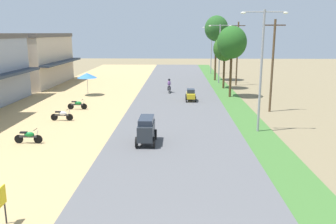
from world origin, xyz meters
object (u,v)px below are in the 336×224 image
at_px(utility_pole_far, 237,53).
at_px(motorbike_ahead_second, 169,86).
at_px(parked_motorbike_second, 62,115).
at_px(parked_motorbike_third, 78,104).
at_px(median_tree_nearest, 232,43).
at_px(streetlamp_mid, 220,50).
at_px(parked_motorbike_nearest, 29,136).
at_px(utility_pole_near, 272,64).
at_px(vendor_umbrella, 87,75).
at_px(median_tree_second, 225,49).
at_px(streetlamp_far, 211,47).
at_px(car_van_charcoal, 146,129).
at_px(car_hatchback_yellow, 191,94).
at_px(streetlamp_near, 262,64).
at_px(median_tree_third, 216,29).

relative_size(utility_pole_far, motorbike_ahead_second, 4.64).
distance_m(parked_motorbike_second, parked_motorbike_third, 4.24).
height_order(median_tree_nearest, streetlamp_mid, streetlamp_mid).
height_order(parked_motorbike_nearest, utility_pole_near, utility_pole_near).
relative_size(parked_motorbike_nearest, parked_motorbike_second, 1.00).
bearing_deg(parked_motorbike_nearest, streetlamp_mid, 61.40).
bearing_deg(utility_pole_near, median_tree_nearest, 109.68).
bearing_deg(motorbike_ahead_second, vendor_umbrella, -167.53).
bearing_deg(parked_motorbike_second, parked_motorbike_nearest, -92.08).
bearing_deg(median_tree_second, vendor_umbrella, -160.63).
distance_m(median_tree_nearest, motorbike_ahead_second, 8.81).
distance_m(streetlamp_far, car_van_charcoal, 40.50).
distance_m(median_tree_nearest, median_tree_second, 6.19).
relative_size(median_tree_second, utility_pole_near, 0.81).
distance_m(utility_pole_near, car_hatchback_yellow, 8.98).
bearing_deg(motorbike_ahead_second, utility_pole_near, -46.09).
relative_size(vendor_umbrella, median_tree_nearest, 0.33).
relative_size(parked_motorbike_third, car_hatchback_yellow, 0.90).
bearing_deg(vendor_umbrella, motorbike_ahead_second, 12.47).
bearing_deg(parked_motorbike_third, utility_pole_near, -0.51).
xyz_separation_m(parked_motorbike_third, utility_pole_near, (17.49, -0.16, 3.68)).
bearing_deg(parked_motorbike_nearest, parked_motorbike_third, 88.45).
xyz_separation_m(streetlamp_mid, utility_pole_far, (2.16, -1.69, -0.30)).
bearing_deg(median_tree_nearest, parked_motorbike_nearest, -131.58).
xyz_separation_m(streetlamp_near, car_van_charcoal, (-7.72, -3.11, -3.84)).
bearing_deg(utility_pole_far, utility_pole_near, -88.56).
height_order(streetlamp_mid, motorbike_ahead_second, streetlamp_mid).
distance_m(parked_motorbike_third, vendor_umbrella, 7.74).
height_order(vendor_umbrella, streetlamp_near, streetlamp_near).
distance_m(median_tree_second, car_van_charcoal, 24.71).
height_order(vendor_umbrella, median_tree_second, median_tree_second).
xyz_separation_m(parked_motorbike_second, median_tree_nearest, (15.00, 11.20, 5.36)).
bearing_deg(utility_pole_near, parked_motorbike_second, -166.91).
height_order(median_tree_nearest, motorbike_ahead_second, median_tree_nearest).
distance_m(median_tree_third, car_hatchback_yellow, 18.34).
bearing_deg(streetlamp_near, parked_motorbike_second, 169.89).
xyz_separation_m(parked_motorbike_nearest, streetlamp_mid, (15.20, 27.88, 4.12)).
distance_m(vendor_umbrella, utility_pole_near, 20.03).
xyz_separation_m(parked_motorbike_nearest, car_hatchback_yellow, (10.81, 14.52, 0.19)).
relative_size(utility_pole_far, car_hatchback_yellow, 4.17).
distance_m(parked_motorbike_third, streetlamp_mid, 23.51).
distance_m(vendor_umbrella, utility_pole_far, 20.04).
height_order(streetlamp_near, utility_pole_far, streetlamp_near).
height_order(vendor_umbrella, car_hatchback_yellow, vendor_umbrella).
bearing_deg(median_tree_third, utility_pole_near, -82.55).
bearing_deg(parked_motorbike_third, streetlamp_near, -24.85).
height_order(utility_pole_far, car_hatchback_yellow, utility_pole_far).
bearing_deg(parked_motorbike_nearest, car_van_charcoal, 1.26).
bearing_deg(median_tree_second, parked_motorbike_nearest, -123.30).
bearing_deg(parked_motorbike_nearest, median_tree_second, 56.70).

